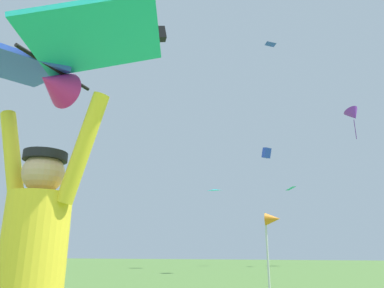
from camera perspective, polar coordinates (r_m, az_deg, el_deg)
kite_flyer_person at (r=2.15m, az=-24.26°, el=-18.88°), size 0.81×0.35×1.92m
held_stunt_kite at (r=2.38m, az=-21.74°, el=12.01°), size 1.61×0.86×0.38m
distant_kite_blue_high_left at (r=32.54m, az=12.38°, el=15.29°), size 1.03×1.03×0.28m
distant_kite_purple_overhead_distant at (r=36.91m, az=24.23°, el=4.27°), size 1.74×1.74×3.22m
distant_kite_blue_mid_left at (r=33.64m, az=11.74°, el=-1.40°), size 1.00×0.93×1.08m
distant_kite_teal_mid_right at (r=20.87m, az=3.54°, el=-7.29°), size 0.72×0.72×0.16m
distant_kite_black_low_right at (r=30.42m, az=-4.95°, el=17.01°), size 1.12×0.99×1.23m
distant_kite_teal_low_left at (r=31.76m, az=15.37°, el=-6.77°), size 1.00×1.05×0.45m
marker_flag at (r=7.26m, az=12.59°, el=-12.50°), size 0.30×0.24×1.81m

